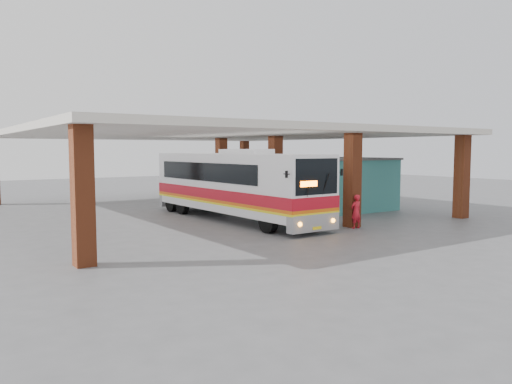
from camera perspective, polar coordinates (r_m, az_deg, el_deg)
The scene contains 8 objects.
ground at distance 24.08m, azimuth 0.71°, elevation -3.71°, with size 90.00×90.00×0.00m, color #515154.
brick_columns at distance 28.81m, azimuth -2.66°, elevation 2.04°, with size 20.10×21.60×4.35m.
canopy_roof at distance 29.63m, azimuth -5.75°, elevation 6.60°, with size 21.00×23.00×0.30m, color beige.
shop_building at distance 31.69m, azimuth 7.69°, elevation 1.15°, with size 5.20×8.20×3.11m.
coach_bus at distance 25.46m, azimuth -2.45°, elevation 0.82°, with size 2.96×12.50×3.62m.
motorcycle at distance 28.45m, azimuth 6.16°, elevation -1.27°, with size 0.75×2.16×1.13m, color black.
pedestrian at distance 23.18m, azimuth 11.36°, elevation -2.21°, with size 0.56×0.37×1.55m, color red.
red_chair at distance 31.26m, azimuth 1.72°, elevation -1.06°, with size 0.46×0.46×0.80m.
Camera 1 is at (-13.65, -19.51, 3.58)m, focal length 35.00 mm.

